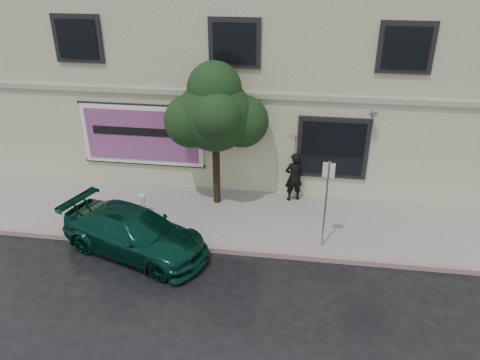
# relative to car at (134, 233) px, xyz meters

# --- Properties ---
(ground) EXTENTS (90.00, 90.00, 0.00)m
(ground) POSITION_rel_car_xyz_m (2.28, -1.18, -0.64)
(ground) COLOR black
(ground) RESTS_ON ground
(sidewalk) EXTENTS (20.00, 3.50, 0.15)m
(sidewalk) POSITION_rel_car_xyz_m (2.28, 2.07, -0.56)
(sidewalk) COLOR gray
(sidewalk) RESTS_ON ground
(curb) EXTENTS (20.00, 0.18, 0.16)m
(curb) POSITION_rel_car_xyz_m (2.28, 0.32, -0.56)
(curb) COLOR gray
(curb) RESTS_ON ground
(building) EXTENTS (20.00, 8.12, 7.00)m
(building) POSITION_rel_car_xyz_m (2.29, 7.82, 2.86)
(building) COLOR beige
(building) RESTS_ON ground
(billboard) EXTENTS (4.30, 0.16, 2.20)m
(billboard) POSITION_rel_car_xyz_m (-0.92, 3.74, 1.42)
(billboard) COLOR white
(billboard) RESTS_ON ground
(car) EXTENTS (4.76, 3.28, 1.27)m
(car) POSITION_rel_car_xyz_m (0.00, 0.00, 0.00)
(car) COLOR #083428
(car) RESTS_ON ground
(pedestrian) EXTENTS (0.73, 0.61, 1.69)m
(pedestrian) POSITION_rel_car_xyz_m (4.30, 3.42, 0.36)
(pedestrian) COLOR black
(pedestrian) RESTS_ON sidewalk
(umbrella) EXTENTS (1.15, 1.15, 0.67)m
(umbrella) POSITION_rel_car_xyz_m (4.30, 3.42, 1.54)
(umbrella) COLOR black
(umbrella) RESTS_ON pedestrian
(street_tree) EXTENTS (2.29, 2.29, 4.20)m
(street_tree) POSITION_rel_car_xyz_m (1.80, 2.93, 2.55)
(street_tree) COLOR black
(street_tree) RESTS_ON sidewalk
(fire_hydrant) EXTENTS (0.29, 0.27, 0.71)m
(fire_hydrant) POSITION_rel_car_xyz_m (-0.37, 1.82, -0.14)
(fire_hydrant) COLOR silver
(fire_hydrant) RESTS_ON sidewalk
(sign_pole) EXTENTS (0.32, 0.08, 2.65)m
(sign_pole) POSITION_rel_car_xyz_m (5.24, 0.83, 1.10)
(sign_pole) COLOR #93979C
(sign_pole) RESTS_ON sidewalk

